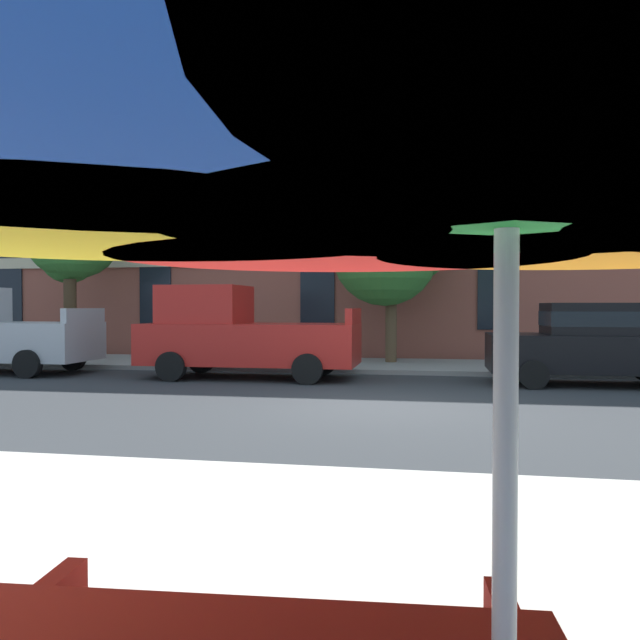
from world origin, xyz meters
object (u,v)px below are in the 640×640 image
street_tree_left (70,240)px  patio_umbrella (507,120)px  pickup_red (240,335)px  street_tree_middle (393,241)px  sedan_black (596,341)px

street_tree_left → patio_umbrella: bearing=-55.1°
pickup_red → street_tree_left: size_ratio=0.98×
street_tree_middle → pickup_red: bearing=-133.0°
patio_umbrella → sedan_black: bearing=75.4°
street_tree_left → street_tree_middle: street_tree_middle is taller
pickup_red → patio_umbrella: patio_umbrella is taller
street_tree_left → patio_umbrella: 19.21m
sedan_black → patio_umbrella: bearing=-104.6°
sedan_black → patio_umbrella: patio_umbrella is taller
pickup_red → sedan_black: pickup_red is taller
street_tree_left → patio_umbrella: size_ratio=1.34×
pickup_red → street_tree_middle: bearing=47.0°
pickup_red → street_tree_middle: street_tree_middle is taller
patio_umbrella → street_tree_left: bearing=124.9°
pickup_red → patio_umbrella: bearing=-69.8°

